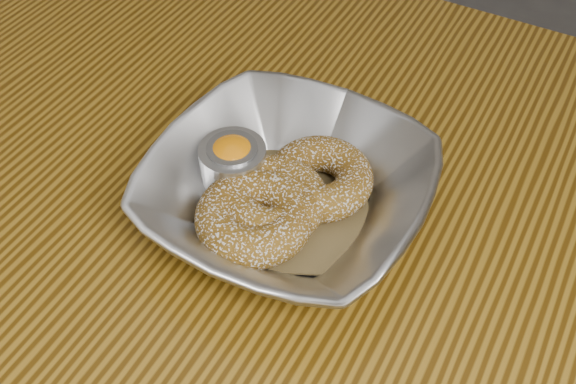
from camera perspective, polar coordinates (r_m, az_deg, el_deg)
The scene contains 7 objects.
table at distance 0.69m, azimuth 2.06°, elevation -7.57°, with size 1.20×0.80×0.75m.
serving_bowl at distance 0.59m, azimuth -0.00°, elevation 0.00°, with size 0.24×0.24×0.06m, color #B0B3B7.
parchment at distance 0.61m, azimuth -0.00°, elevation -1.33°, with size 0.14×0.14×0.00m, color brown.
donut_back at distance 0.61m, azimuth 2.72°, elevation 1.19°, with size 0.10×0.10×0.03m, color brown.
donut_front at distance 0.58m, azimuth -2.86°, elevation -2.15°, with size 0.10×0.10×0.04m, color brown.
donut_extra at distance 0.59m, azimuth -1.30°, elevation -0.63°, with size 0.10×0.10×0.03m, color brown.
ramekin at distance 0.62m, azimuth -4.67°, elevation 2.46°, with size 0.06×0.06×0.05m.
Camera 1 is at (0.17, -0.36, 1.22)m, focal length 42.00 mm.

